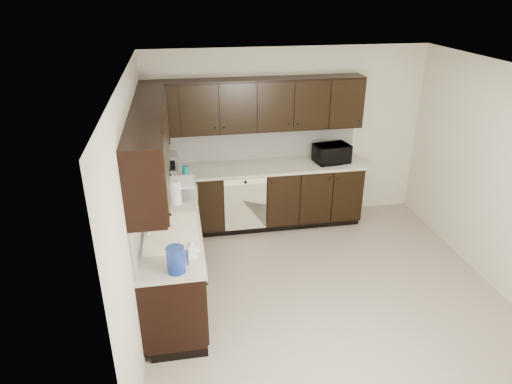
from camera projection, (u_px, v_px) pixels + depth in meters
floor at (323, 291)px, 5.32m from camera, size 4.00×4.00×0.00m
ceiling at (340, 73)px, 4.27m from camera, size 4.00×4.00×0.00m
wall_back at (287, 136)px, 6.58m from camera, size 4.00×0.02×2.50m
wall_left at (136, 208)px, 4.48m from camera, size 0.02×4.00×2.50m
wall_right at (502, 181)px, 5.10m from camera, size 0.02×4.00×2.50m
wall_front at (427, 320)px, 3.00m from camera, size 4.00×0.02×2.50m
lower_cabinets at (226, 222)px, 5.98m from camera, size 3.00×2.80×0.90m
countertop at (225, 187)px, 5.76m from camera, size 3.03×2.83×0.04m
backsplash at (206, 163)px, 5.81m from camera, size 3.00×2.80×0.48m
upper_cabinets at (214, 120)px, 5.48m from camera, size 3.00×2.80×0.70m
dishwasher at (245, 201)px, 6.24m from camera, size 0.58×0.04×0.78m
sink at (171, 239)px, 4.67m from camera, size 0.54×0.82×0.42m
microwave at (332, 154)px, 6.43m from camera, size 0.52×0.40×0.26m
soap_bottle_a at (192, 248)px, 4.21m from camera, size 0.10×0.10×0.20m
soap_bottle_b at (160, 194)px, 5.24m from camera, size 0.10×0.10×0.23m
toaster_oven at (165, 162)px, 6.18m from camera, size 0.35×0.27×0.22m
storage_bin at (173, 190)px, 5.38m from camera, size 0.58×0.50×0.19m
blue_pitcher at (176, 260)px, 3.99m from camera, size 0.21×0.21×0.24m
teal_tumbler at (186, 173)px, 5.86m from camera, size 0.11×0.11×0.19m
paper_towel_roll at (176, 192)px, 5.23m from camera, size 0.16×0.16×0.28m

